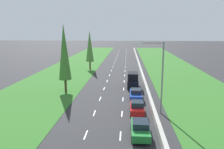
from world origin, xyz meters
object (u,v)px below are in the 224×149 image
(black_van_right_lane, at_px, (133,80))
(blue_sedan_right_lane, at_px, (136,94))
(street_light_mast, at_px, (160,73))
(green_sedan_right_lane, at_px, (140,128))
(poplar_tree_third, at_px, (90,46))
(poplar_tree_second, at_px, (64,52))
(red_hatchback_right_lane, at_px, (137,108))

(black_van_right_lane, bearing_deg, blue_sedan_right_lane, -87.23)
(black_van_right_lane, height_order, street_light_mast, street_light_mast)
(green_sedan_right_lane, distance_m, black_van_right_lane, 18.97)
(blue_sedan_right_lane, bearing_deg, green_sedan_right_lane, -89.89)
(green_sedan_right_lane, height_order, poplar_tree_third, poplar_tree_third)
(blue_sedan_right_lane, xyz_separation_m, street_light_mast, (2.63, -5.59, 4.42))
(black_van_right_lane, bearing_deg, poplar_tree_second, -162.29)
(red_hatchback_right_lane, bearing_deg, black_van_right_lane, 91.22)
(street_light_mast, bearing_deg, black_van_right_lane, 103.31)
(green_sedan_right_lane, distance_m, red_hatchback_right_lane, 5.95)
(green_sedan_right_lane, bearing_deg, black_van_right_lane, 91.08)
(poplar_tree_second, xyz_separation_m, street_light_mast, (14.35, -8.89, -1.52))
(red_hatchback_right_lane, relative_size, poplar_tree_second, 0.34)
(green_sedan_right_lane, height_order, black_van_right_lane, black_van_right_lane)
(green_sedan_right_lane, relative_size, poplar_tree_third, 0.44)
(blue_sedan_right_lane, bearing_deg, street_light_mast, -64.80)
(street_light_mast, bearing_deg, green_sedan_right_lane, -112.06)
(red_hatchback_right_lane, bearing_deg, poplar_tree_third, 109.69)
(blue_sedan_right_lane, distance_m, black_van_right_lane, 6.97)
(black_van_right_lane, height_order, poplar_tree_third, poplar_tree_third)
(blue_sedan_right_lane, relative_size, poplar_tree_third, 0.44)
(poplar_tree_third, bearing_deg, green_sedan_right_lane, -73.18)
(poplar_tree_second, distance_m, poplar_tree_third, 21.58)
(poplar_tree_second, bearing_deg, street_light_mast, -31.77)
(blue_sedan_right_lane, relative_size, street_light_mast, 0.50)
(green_sedan_right_lane, height_order, blue_sedan_right_lane, same)
(blue_sedan_right_lane, relative_size, black_van_right_lane, 0.92)
(black_van_right_lane, bearing_deg, poplar_tree_third, 121.05)
(poplar_tree_second, bearing_deg, blue_sedan_right_lane, -15.73)
(black_van_right_lane, distance_m, street_light_mast, 13.43)
(black_van_right_lane, distance_m, poplar_tree_third, 21.45)
(green_sedan_right_lane, distance_m, street_light_mast, 8.23)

